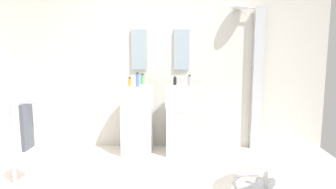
% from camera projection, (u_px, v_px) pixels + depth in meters
% --- Properties ---
extents(rear_partition, '(4.80, 0.10, 2.60)m').
position_uv_depth(rear_partition, '(160.00, 60.00, 4.62)').
color(rear_partition, beige).
rests_on(rear_partition, ground_plane).
extents(pedestal_sink_left, '(0.46, 0.46, 1.07)m').
position_uv_depth(pedestal_sink_left, '(137.00, 118.00, 4.37)').
color(pedestal_sink_left, white).
rests_on(pedestal_sink_left, ground_plane).
extents(pedestal_sink_right, '(0.46, 0.46, 1.07)m').
position_uv_depth(pedestal_sink_right, '(181.00, 118.00, 4.35)').
color(pedestal_sink_right, white).
rests_on(pedestal_sink_right, ground_plane).
extents(vanity_mirror_left, '(0.22, 0.03, 0.58)m').
position_uv_depth(vanity_mirror_left, '(139.00, 50.00, 4.54)').
color(vanity_mirror_left, '#8C9EA8').
extents(vanity_mirror_right, '(0.22, 0.03, 0.58)m').
position_uv_depth(vanity_mirror_right, '(181.00, 50.00, 4.51)').
color(vanity_mirror_right, '#8C9EA8').
extents(shower_column, '(0.49, 0.24, 2.05)m').
position_uv_depth(shower_column, '(257.00, 76.00, 4.48)').
color(shower_column, '#B7BABF').
rests_on(shower_column, ground_plane).
extents(lounge_chair, '(1.09, 1.09, 0.65)m').
position_uv_depth(lounge_chair, '(266.00, 160.00, 3.16)').
color(lounge_chair, '#B7BABF').
rests_on(lounge_chair, ground_plane).
extents(towel_rack, '(0.37, 0.22, 0.95)m').
position_uv_depth(towel_rack, '(24.00, 128.00, 3.33)').
color(towel_rack, '#B7BABF').
rests_on(towel_rack, ground_plane).
extents(soap_bottle_blue, '(0.05, 0.05, 0.19)m').
position_uv_depth(soap_bottle_blue, '(138.00, 80.00, 4.15)').
color(soap_bottle_blue, '#4C72B7').
rests_on(soap_bottle_blue, pedestal_sink_left).
extents(soap_bottle_black, '(0.04, 0.04, 0.12)m').
position_uv_depth(soap_bottle_black, '(175.00, 81.00, 4.37)').
color(soap_bottle_black, black).
rests_on(soap_bottle_black, pedestal_sink_right).
extents(soap_bottle_amber, '(0.05, 0.05, 0.13)m').
position_uv_depth(soap_bottle_amber, '(130.00, 82.00, 4.20)').
color(soap_bottle_amber, '#C68C38').
rests_on(soap_bottle_amber, pedestal_sink_left).
extents(soap_bottle_grey, '(0.05, 0.05, 0.16)m').
position_uv_depth(soap_bottle_grey, '(190.00, 81.00, 4.19)').
color(soap_bottle_grey, '#99999E').
rests_on(soap_bottle_grey, pedestal_sink_right).
extents(soap_bottle_green, '(0.06, 0.06, 0.15)m').
position_uv_depth(soap_bottle_green, '(143.00, 80.00, 4.41)').
color(soap_bottle_green, '#59996B').
rests_on(soap_bottle_green, pedestal_sink_left).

